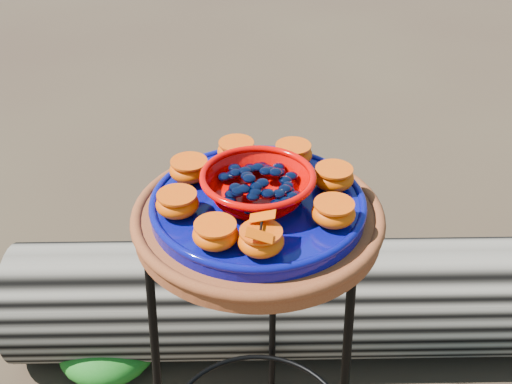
% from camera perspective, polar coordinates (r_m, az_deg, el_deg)
% --- Properties ---
extents(plant_stand, '(0.44, 0.44, 0.70)m').
position_cam_1_polar(plant_stand, '(1.36, 0.14, -15.05)').
color(plant_stand, black).
rests_on(plant_stand, ground).
extents(terracotta_saucer, '(0.43, 0.43, 0.03)m').
position_cam_1_polar(terracotta_saucer, '(1.11, 0.16, -2.49)').
color(terracotta_saucer, maroon).
rests_on(terracotta_saucer, plant_stand).
extents(cobalt_plate, '(0.37, 0.37, 0.02)m').
position_cam_1_polar(cobalt_plate, '(1.09, 0.16, -1.25)').
color(cobalt_plate, '#000A3E').
rests_on(cobalt_plate, terracotta_saucer).
extents(red_bowl, '(0.18, 0.18, 0.05)m').
position_cam_1_polar(red_bowl, '(1.07, 0.17, 0.40)').
color(red_bowl, '#D00200').
rests_on(red_bowl, cobalt_plate).
extents(glass_gems, '(0.14, 0.14, 0.02)m').
position_cam_1_polar(glass_gems, '(1.05, 0.17, 2.10)').
color(glass_gems, black).
rests_on(glass_gems, red_bowl).
extents(orange_half_0, '(0.07, 0.07, 0.04)m').
position_cam_1_polar(orange_half_0, '(0.97, 0.44, -4.37)').
color(orange_half_0, '#BC3A00').
rests_on(orange_half_0, cobalt_plate).
extents(orange_half_1, '(0.07, 0.07, 0.04)m').
position_cam_1_polar(orange_half_1, '(1.03, 6.90, -1.87)').
color(orange_half_1, '#BC3A00').
rests_on(orange_half_1, cobalt_plate).
extents(orange_half_2, '(0.07, 0.07, 0.04)m').
position_cam_1_polar(orange_half_2, '(1.12, 6.91, 1.25)').
color(orange_half_2, '#BC3A00').
rests_on(orange_half_2, cobalt_plate).
extents(orange_half_3, '(0.07, 0.07, 0.04)m').
position_cam_1_polar(orange_half_3, '(1.18, 3.31, 3.38)').
color(orange_half_3, '#BC3A00').
rests_on(orange_half_3, cobalt_plate).
extents(orange_half_4, '(0.07, 0.07, 0.04)m').
position_cam_1_polar(orange_half_4, '(1.19, -1.75, 3.64)').
color(orange_half_4, '#BC3A00').
rests_on(orange_half_4, cobalt_plate).
extents(orange_half_5, '(0.07, 0.07, 0.04)m').
position_cam_1_polar(orange_half_5, '(1.14, -5.93, 1.95)').
color(orange_half_5, '#BC3A00').
rests_on(orange_half_5, cobalt_plate).
extents(orange_half_6, '(0.07, 0.07, 0.04)m').
position_cam_1_polar(orange_half_6, '(1.05, -7.00, -1.05)').
color(orange_half_6, '#BC3A00').
rests_on(orange_half_6, cobalt_plate).
extents(orange_half_7, '(0.07, 0.07, 0.04)m').
position_cam_1_polar(orange_half_7, '(0.98, -3.62, -3.77)').
color(orange_half_7, '#BC3A00').
rests_on(orange_half_7, cobalt_plate).
extents(butterfly, '(0.09, 0.06, 0.02)m').
position_cam_1_polar(butterfly, '(0.95, 0.45, -3.08)').
color(butterfly, '#D84300').
rests_on(butterfly, orange_half_0).
extents(driftwood_log, '(1.79, 0.78, 0.32)m').
position_cam_1_polar(driftwood_log, '(1.78, 7.10, -9.34)').
color(driftwood_log, black).
rests_on(driftwood_log, ground).
extents(foliage_left, '(0.27, 0.27, 0.13)m').
position_cam_1_polar(foliage_left, '(1.83, -13.05, -13.09)').
color(foliage_left, '#165A14').
rests_on(foliage_left, ground).
extents(foliage_back, '(0.27, 0.27, 0.14)m').
position_cam_1_polar(foliage_back, '(1.93, -3.54, -9.03)').
color(foliage_back, '#165A14').
rests_on(foliage_back, ground).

